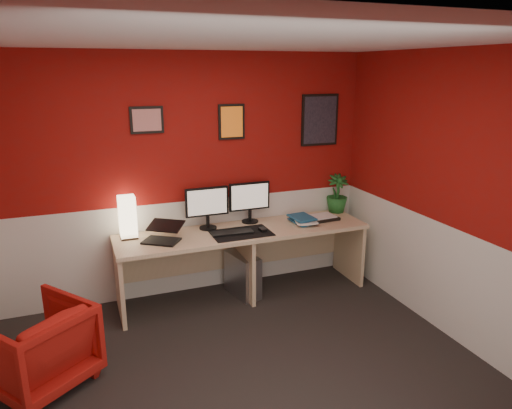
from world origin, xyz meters
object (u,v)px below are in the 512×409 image
object	(u,v)px
potted_plant	(337,193)
armchair	(37,347)
desk	(244,263)
shoji_lamp	(128,218)
laptop	(161,231)
monitor_left	(207,202)
zen_tray	(321,218)
monitor_right	(250,196)
pc_tower	(243,274)

from	to	relation	value
potted_plant	armchair	xyz separation A→B (m)	(-3.17, -1.08, -0.63)
desk	shoji_lamp	world-z (taller)	shoji_lamp
laptop	monitor_left	distance (m)	0.60
potted_plant	zen_tray	bearing A→B (deg)	-147.88
shoji_lamp	monitor_right	xyz separation A→B (m)	(1.28, 0.04, 0.09)
laptop	desk	bearing A→B (deg)	37.96
desk	pc_tower	distance (m)	0.14
zen_tray	potted_plant	bearing A→B (deg)	32.12
desk	zen_tray	world-z (taller)	zen_tray
desk	pc_tower	xyz separation A→B (m)	(-0.01, 0.02, -0.14)
desk	monitor_left	size ratio (longest dim) A/B	4.48
desk	laptop	size ratio (longest dim) A/B	7.88
monitor_right	potted_plant	size ratio (longest dim) A/B	1.33
laptop	monitor_right	size ratio (longest dim) A/B	0.57
laptop	pc_tower	bearing A→B (deg)	39.52
laptop	monitor_right	world-z (taller)	monitor_right
shoji_lamp	monitor_right	world-z (taller)	monitor_right
pc_tower	monitor_left	bearing A→B (deg)	142.18
potted_plant	monitor_left	bearing A→B (deg)	-178.21
monitor_left	zen_tray	xyz separation A→B (m)	(1.24, -0.14, -0.28)
desk	zen_tray	size ratio (longest dim) A/B	7.43
monitor_right	pc_tower	size ratio (longest dim) A/B	1.29
zen_tray	laptop	bearing A→B (deg)	-177.40
potted_plant	pc_tower	distance (m)	1.44
shoji_lamp	potted_plant	xyz separation A→B (m)	(2.35, 0.04, 0.02)
monitor_right	pc_tower	distance (m)	0.84
zen_tray	pc_tower	bearing A→B (deg)	-179.32
shoji_lamp	armchair	xyz separation A→B (m)	(-0.82, -1.03, -0.61)
desk	zen_tray	distance (m)	0.99
laptop	armchair	world-z (taller)	laptop
laptop	zen_tray	distance (m)	1.77
laptop	monitor_left	world-z (taller)	monitor_left
potted_plant	armchair	bearing A→B (deg)	-161.23
desk	armchair	distance (m)	2.13
monitor_right	armchair	distance (m)	2.46
desk	monitor_right	distance (m)	0.71
zen_tray	pc_tower	size ratio (longest dim) A/B	0.78
laptop	monitor_right	xyz separation A→B (m)	(1.01, 0.27, 0.18)
monitor_right	potted_plant	xyz separation A→B (m)	(1.07, 0.00, -0.07)
monitor_right	zen_tray	size ratio (longest dim) A/B	1.66
monitor_left	armchair	bearing A→B (deg)	-147.60
desk	shoji_lamp	bearing A→B (deg)	170.75
laptop	potted_plant	world-z (taller)	potted_plant
shoji_lamp	potted_plant	size ratio (longest dim) A/B	0.92
monitor_left	potted_plant	distance (m)	1.55
armchair	potted_plant	bearing A→B (deg)	161.76
shoji_lamp	pc_tower	bearing A→B (deg)	-8.18
laptop	zen_tray	xyz separation A→B (m)	(1.77, 0.08, -0.09)
desk	laptop	xyz separation A→B (m)	(-0.86, -0.05, 0.47)
pc_tower	armchair	distance (m)	2.13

